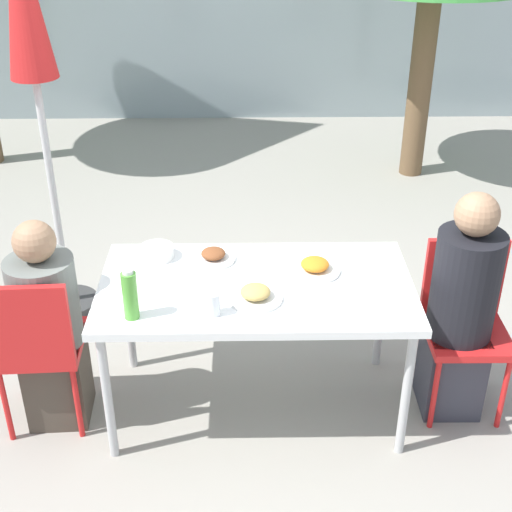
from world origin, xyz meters
TOP-DOWN VIEW (x-y plane):
  - ground_plane at (0.00, 0.00)m, footprint 24.00×24.00m
  - dining_table at (0.00, 0.00)m, footprint 1.49×0.81m
  - chair_left at (-1.04, -0.13)m, footprint 0.42×0.42m
  - person_left at (-1.00, -0.05)m, footprint 0.32×0.32m
  - chair_right at (1.05, 0.07)m, footprint 0.40×0.40m
  - person_right at (1.00, -0.01)m, footprint 0.32×0.32m
  - closed_umbrella at (-1.18, 0.96)m, footprint 0.36×0.36m
  - plate_0 at (-0.01, -0.14)m, footprint 0.25×0.25m
  - plate_1 at (0.29, 0.11)m, footprint 0.25×0.25m
  - plate_2 at (-0.21, 0.23)m, footprint 0.22×0.22m
  - bottle at (-0.55, -0.27)m, footprint 0.07×0.07m
  - drinking_cup at (-0.20, -0.26)m, footprint 0.07×0.07m
  - salad_bowl at (-0.50, 0.26)m, footprint 0.17×0.17m

SIDE VIEW (x-z plane):
  - ground_plane at x=0.00m, z-range 0.00..0.00m
  - chair_left at x=-1.04m, z-range 0.08..0.96m
  - chair_right at x=1.05m, z-range 0.08..0.96m
  - person_left at x=-1.00m, z-range -0.03..1.08m
  - person_right at x=1.00m, z-range -0.03..1.19m
  - dining_table at x=0.00m, z-range 0.32..1.06m
  - plate_2 at x=-0.21m, z-range 0.74..0.80m
  - plate_0 at x=-0.01m, z-range 0.74..0.81m
  - plate_1 at x=0.29m, z-range 0.74..0.81m
  - salad_bowl at x=-0.50m, z-range 0.75..0.81m
  - drinking_cup at x=-0.20m, z-range 0.75..0.86m
  - bottle at x=-0.55m, z-range 0.74..0.99m
  - closed_umbrella at x=-1.18m, z-range 0.52..2.91m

